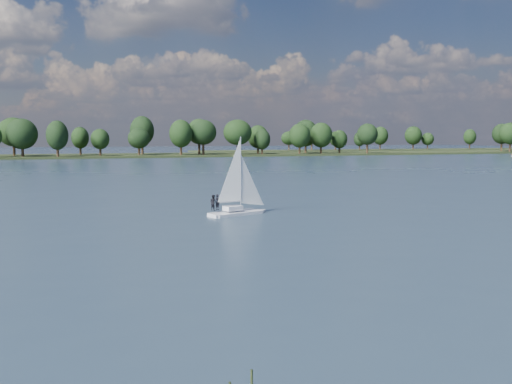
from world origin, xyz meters
TOP-DOWN VIEW (x-y plane):
  - ground at (0.00, 100.00)m, footprint 700.00×700.00m
  - far_shore at (0.00, 212.00)m, footprint 660.00×40.00m
  - far_shore_back at (160.00, 260.00)m, footprint 220.00×30.00m
  - sailboat at (-0.87, 36.40)m, footprint 6.22×3.63m
  - treeline at (-1.28, 207.94)m, footprint 562.66×73.78m

SIDE VIEW (x-z plane):
  - ground at x=0.00m, z-range 0.00..0.00m
  - far_shore at x=0.00m, z-range -0.75..0.75m
  - far_shore_back at x=160.00m, z-range -0.70..0.70m
  - sailboat at x=-0.87m, z-range -1.74..6.17m
  - treeline at x=-1.28m, z-range -0.89..17.33m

